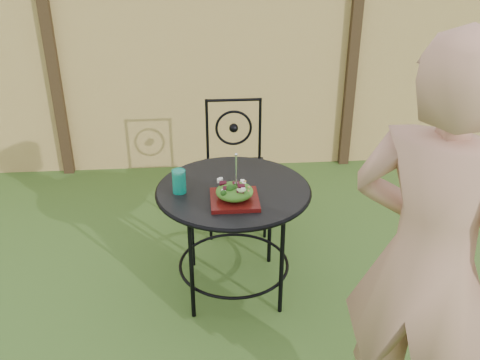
{
  "coord_description": "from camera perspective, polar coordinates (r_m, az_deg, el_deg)",
  "views": [
    {
      "loc": [
        -0.07,
        -2.46,
        2.19
      ],
      "look_at": [
        0.16,
        0.37,
        0.75
      ],
      "focal_mm": 40.0,
      "sensor_mm": 36.0,
      "label": 1
    }
  ],
  "objects": [
    {
      "name": "ground",
      "position": [
        3.3,
        -2.26,
        -14.78
      ],
      "size": [
        60.0,
        60.0,
        0.0
      ],
      "primitive_type": "plane",
      "color": "#234115",
      "rests_on": "ground"
    },
    {
      "name": "fence",
      "position": [
        4.82,
        -3.66,
        11.88
      ],
      "size": [
        8.0,
        0.12,
        1.9
      ],
      "color": "#E7C572",
      "rests_on": "ground"
    },
    {
      "name": "patio_table",
      "position": [
        3.22,
        -0.7,
        -3.04
      ],
      "size": [
        0.92,
        0.92,
        0.72
      ],
      "color": "black",
      "rests_on": "ground"
    },
    {
      "name": "patio_chair",
      "position": [
        3.99,
        -0.51,
        1.87
      ],
      "size": [
        0.46,
        0.46,
        0.95
      ],
      "color": "black",
      "rests_on": "ground"
    },
    {
      "name": "diner",
      "position": [
        2.24,
        19.37,
        -8.75
      ],
      "size": [
        0.81,
        0.8,
        1.88
      ],
      "primitive_type": "imported",
      "rotation": [
        0.0,
        0.0,
        2.39
      ],
      "color": "tan",
      "rests_on": "ground"
    },
    {
      "name": "salad_plate",
      "position": [
        3.0,
        -0.59,
        -2.11
      ],
      "size": [
        0.27,
        0.27,
        0.02
      ],
      "primitive_type": "cube",
      "color": "#410A09",
      "rests_on": "patio_table"
    },
    {
      "name": "salad",
      "position": [
        2.98,
        -0.59,
        -1.24
      ],
      "size": [
        0.21,
        0.21,
        0.08
      ],
      "primitive_type": "ellipsoid",
      "color": "#235614",
      "rests_on": "salad_plate"
    },
    {
      "name": "fork",
      "position": [
        2.92,
        -0.41,
        1.02
      ],
      "size": [
        0.01,
        0.01,
        0.18
      ],
      "primitive_type": "cylinder",
      "color": "silver",
      "rests_on": "salad"
    },
    {
      "name": "drinking_glass",
      "position": [
        3.09,
        -6.51,
        -0.14
      ],
      "size": [
        0.08,
        0.08,
        0.14
      ],
      "primitive_type": "cylinder",
      "color": "#0D9B7F",
      "rests_on": "patio_table"
    }
  ]
}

